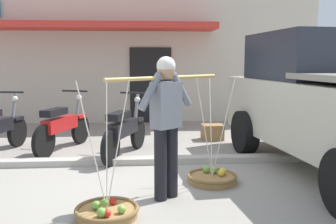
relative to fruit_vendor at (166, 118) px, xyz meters
name	(u,v)px	position (x,y,z in m)	size (l,w,h in m)	color
ground_plane	(125,177)	(-0.53, 0.85, -0.98)	(90.00, 90.00, 0.00)	gray
sidewalk_curb	(126,161)	(-0.53, 1.55, -0.93)	(20.00, 0.24, 0.10)	#AEA89C
fruit_vendor	(166,118)	(0.00, 0.00, 0.00)	(1.36, 1.08, 1.70)	black
fruit_basket_left_side	(212,177)	(0.67, 0.53, -0.90)	(0.68, 0.68, 1.45)	#9E7542
fruit_basket_right_side	(107,211)	(-0.66, -0.53, -0.90)	(0.68, 0.68, 1.45)	#9E7542
motorcycle_second_in_row	(62,127)	(-1.72, 2.54, -0.52)	(0.77, 1.73, 1.09)	black
motorcycle_third_in_row	(125,131)	(-0.57, 2.02, -0.52)	(0.76, 1.74, 1.09)	black
storefront_building	(88,47)	(-1.96, 8.17, 1.12)	(13.00, 6.00, 4.20)	beige
wooden_crate	(212,132)	(1.22, 3.31, -0.82)	(0.44, 0.36, 0.32)	olive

